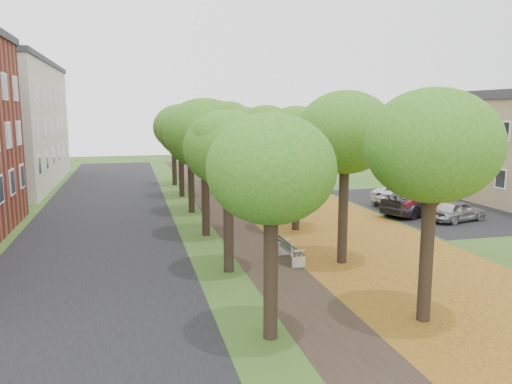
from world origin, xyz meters
TOP-DOWN VIEW (x-y plane):
  - ground at (0.00, 0.00)m, footprint 120.00×120.00m
  - street_asphalt at (-7.50, 15.00)m, footprint 8.00×70.00m
  - footpath at (0.00, 15.00)m, footprint 3.20×70.00m
  - leaf_verge at (5.00, 15.00)m, footprint 7.50×70.00m
  - parking_lot at (13.50, 16.00)m, footprint 9.00×16.00m
  - tree_row_west at (-2.20, 15.00)m, footprint 3.73×33.73m
  - tree_row_east at (2.60, 15.00)m, footprint 3.73×33.73m
  - bench at (0.55, 6.70)m, footprint 0.62×2.01m
  - car_silver at (12.23, 11.69)m, footprint 3.85×2.31m
  - car_red at (11.00, 13.83)m, footprint 4.85×3.22m
  - car_grey at (11.00, 14.02)m, footprint 5.71×4.12m
  - car_white at (12.29, 16.86)m, footprint 5.88×4.01m

SIDE VIEW (x-z plane):
  - ground at x=0.00m, z-range 0.00..0.00m
  - street_asphalt at x=-7.50m, z-range 0.00..0.01m
  - parking_lot at x=13.50m, z-range 0.00..0.01m
  - footpath at x=0.00m, z-range 0.00..0.01m
  - leaf_verge at x=5.00m, z-range 0.00..0.01m
  - bench at x=0.55m, z-range 0.02..0.97m
  - car_silver at x=12.23m, z-range 0.00..1.23m
  - car_white at x=12.29m, z-range 0.00..1.50m
  - car_red at x=11.00m, z-range 0.00..1.51m
  - car_grey at x=11.00m, z-range 0.00..1.54m
  - tree_row_west at x=-2.20m, z-range 1.67..8.27m
  - tree_row_east at x=2.60m, z-range 1.67..8.27m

